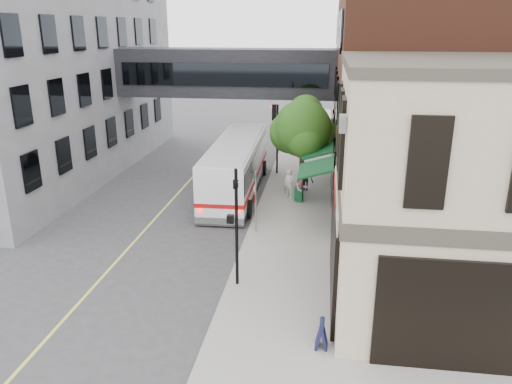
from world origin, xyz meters
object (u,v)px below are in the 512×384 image
(bus, at_px, (236,165))
(newspaper_box, at_px, (299,194))
(pedestrian_a, at_px, (289,184))
(pedestrian_c, at_px, (306,178))
(pedestrian_b, at_px, (301,189))
(sandwich_board, at_px, (322,334))

(bus, height_order, newspaper_box, bus)
(pedestrian_a, relative_size, pedestrian_c, 1.09)
(pedestrian_c, bearing_deg, bus, -159.39)
(pedestrian_b, relative_size, pedestrian_c, 1.02)
(pedestrian_b, xyz_separation_m, sandwich_board, (1.32, -12.99, -0.32))
(bus, bearing_deg, newspaper_box, -22.57)
(bus, height_order, pedestrian_a, bus)
(pedestrian_b, xyz_separation_m, pedestrian_c, (0.14, 2.14, -0.02))
(pedestrian_b, bearing_deg, pedestrian_c, 59.68)
(bus, xyz_separation_m, pedestrian_c, (4.03, 0.47, -0.79))
(sandwich_board, bearing_deg, bus, 110.78)
(pedestrian_b, distance_m, newspaper_box, 0.38)
(bus, xyz_separation_m, pedestrian_a, (3.17, -0.99, -0.72))
(bus, distance_m, pedestrian_c, 4.14)
(bus, height_order, pedestrian_b, bus)
(pedestrian_c, bearing_deg, newspaper_box, -83.65)
(pedestrian_b, height_order, pedestrian_c, pedestrian_b)
(bus, relative_size, newspaper_box, 13.15)
(newspaper_box, bearing_deg, pedestrian_c, 93.80)
(bus, xyz_separation_m, sandwich_board, (5.21, -14.65, -1.09))
(pedestrian_a, xyz_separation_m, sandwich_board, (2.04, -13.66, -0.37))
(sandwich_board, bearing_deg, pedestrian_b, 97.02)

